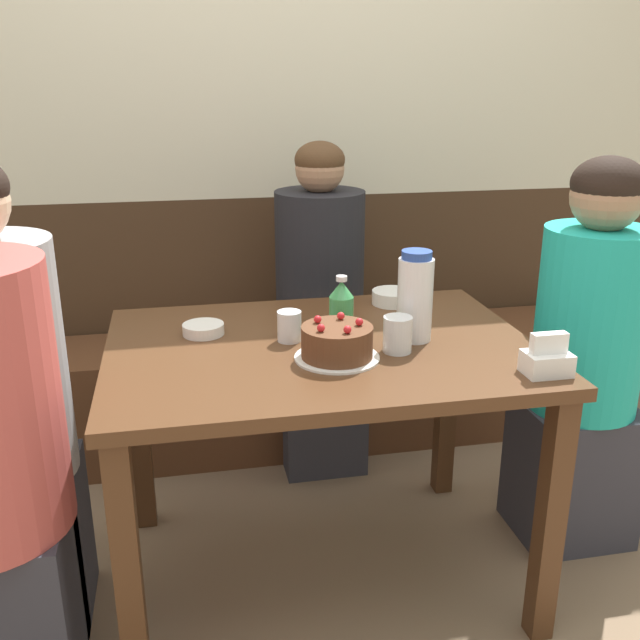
{
  "coord_description": "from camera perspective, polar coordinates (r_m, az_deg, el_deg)",
  "views": [
    {
      "loc": [
        -0.36,
        -1.76,
        1.42
      ],
      "look_at": [
        0.01,
        0.05,
        0.79
      ],
      "focal_mm": 40.0,
      "sensor_mm": 36.0,
      "label": 1
    }
  ],
  "objects": [
    {
      "name": "back_wall",
      "position": [
        2.83,
        -4.33,
        15.45
      ],
      "size": [
        4.8,
        0.04,
        2.5
      ],
      "color": "#3D2819",
      "rests_on": "ground_plane"
    },
    {
      "name": "dining_table",
      "position": [
        1.96,
        0.08,
        -4.76
      ],
      "size": [
        1.14,
        0.82,
        0.74
      ],
      "color": "#4C2D19",
      "rests_on": "ground_plane"
    },
    {
      "name": "water_pitcher",
      "position": [
        1.93,
        7.61,
        1.85
      ],
      "size": [
        0.1,
        0.1,
        0.25
      ],
      "color": "white",
      "rests_on": "dining_table"
    },
    {
      "name": "glass_tumbler_short",
      "position": [
        1.86,
        6.22,
        -1.15
      ],
      "size": [
        0.08,
        0.08,
        0.1
      ],
      "color": "silver",
      "rests_on": "dining_table"
    },
    {
      "name": "soju_bottle",
      "position": [
        1.94,
        1.71,
        0.9
      ],
      "size": [
        0.07,
        0.07,
        0.17
      ],
      "color": "#388E4C",
      "rests_on": "dining_table"
    },
    {
      "name": "birthday_cake",
      "position": [
        1.8,
        1.37,
        -1.84
      ],
      "size": [
        0.22,
        0.22,
        0.11
      ],
      "color": "white",
      "rests_on": "dining_table"
    },
    {
      "name": "person_pale_blue_shirt",
      "position": [
        2.62,
        -0.02,
        -0.06
      ],
      "size": [
        0.32,
        0.34,
        1.21
      ],
      "rotation": [
        0.0,
        0.0,
        -1.57
      ],
      "color": "#33333D",
      "rests_on": "ground_plane"
    },
    {
      "name": "napkin_holder",
      "position": [
        1.8,
        17.71,
        -3.01
      ],
      "size": [
        0.11,
        0.08,
        0.11
      ],
      "color": "white",
      "rests_on": "dining_table"
    },
    {
      "name": "ground_plane",
      "position": [
        2.29,
        0.07,
        -19.44
      ],
      "size": [
        12.0,
        12.0,
        0.0
      ],
      "primitive_type": "plane",
      "color": "#846B51"
    },
    {
      "name": "bench_seat",
      "position": [
        2.87,
        -3.26,
        -5.68
      ],
      "size": [
        2.69,
        0.38,
        0.45
      ],
      "color": "#56331E",
      "rests_on": "ground_plane"
    },
    {
      "name": "bowl_soup_white",
      "position": [
        2.26,
        5.86,
        1.83
      ],
      "size": [
        0.13,
        0.13,
        0.04
      ],
      "color": "white",
      "rests_on": "dining_table"
    },
    {
      "name": "person_dark_striped",
      "position": [
        2.31,
        20.43,
        -3.49
      ],
      "size": [
        0.34,
        0.32,
        1.21
      ],
      "rotation": [
        0.0,
        0.0,
        3.14
      ],
      "color": "#33333D",
      "rests_on": "ground_plane"
    },
    {
      "name": "bowl_rice_small",
      "position": [
        2.01,
        -9.31,
        -0.72
      ],
      "size": [
        0.12,
        0.12,
        0.03
      ],
      "color": "white",
      "rests_on": "dining_table"
    },
    {
      "name": "glass_water_tall",
      "position": [
        1.93,
        -2.47,
        -0.5
      ],
      "size": [
        0.07,
        0.07,
        0.08
      ],
      "color": "silver",
      "rests_on": "dining_table"
    }
  ]
}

